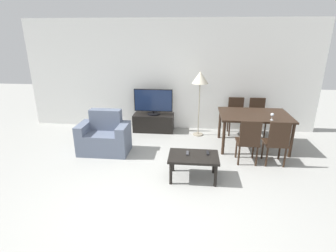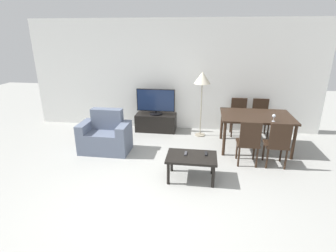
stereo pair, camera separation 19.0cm
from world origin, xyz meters
TOP-DOWN VIEW (x-y plane):
  - ground_plane at (0.00, 0.00)m, footprint 18.00×18.00m
  - wall_back at (0.00, 3.47)m, footprint 7.27×0.06m
  - armchair at (-1.19, 1.81)m, footprint 1.01×0.61m
  - tv_stand at (-0.37, 3.17)m, footprint 1.00×0.47m
  - tv at (-0.37, 3.16)m, footprint 0.95×0.32m
  - coffee_table at (0.65, 0.92)m, footprint 0.83×0.55m
  - dining_table at (1.91, 2.39)m, footprint 1.44×1.02m
  - dining_chair_near at (1.66, 1.56)m, footprint 0.40×0.40m
  - dining_chair_far at (2.16, 3.21)m, footprint 0.40×0.40m
  - dining_chair_near_right at (2.16, 1.56)m, footprint 0.40×0.40m
  - dining_chair_far_left at (1.66, 3.21)m, footprint 0.40×0.40m
  - floor_lamp at (0.75, 2.98)m, footprint 0.38×0.38m
  - remote_primary at (0.55, 0.98)m, footprint 0.04×0.15m
  - remote_secondary at (0.89, 1.02)m, footprint 0.04×0.15m
  - wine_glass_left at (2.15, 1.99)m, footprint 0.07×0.07m

SIDE VIEW (x-z plane):
  - ground_plane at x=0.00m, z-range 0.00..0.00m
  - tv_stand at x=-0.37m, z-range 0.00..0.43m
  - armchair at x=-1.19m, z-range -0.11..0.75m
  - coffee_table at x=0.65m, z-range 0.16..0.58m
  - remote_primary at x=0.55m, z-range 0.43..0.45m
  - remote_secondary at x=0.89m, z-range 0.43..0.45m
  - dining_chair_near at x=1.66m, z-range 0.04..0.93m
  - dining_chair_far at x=2.16m, z-range 0.04..0.93m
  - dining_chair_near_right at x=2.16m, z-range 0.04..0.93m
  - dining_chair_far_left at x=1.66m, z-range 0.04..0.93m
  - dining_table at x=1.91m, z-range 0.30..1.05m
  - tv at x=-0.37m, z-range 0.43..1.07m
  - wine_glass_left at x=2.15m, z-range 0.78..0.92m
  - floor_lamp at x=0.75m, z-range 0.57..2.11m
  - wall_back at x=0.00m, z-range 0.00..2.70m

